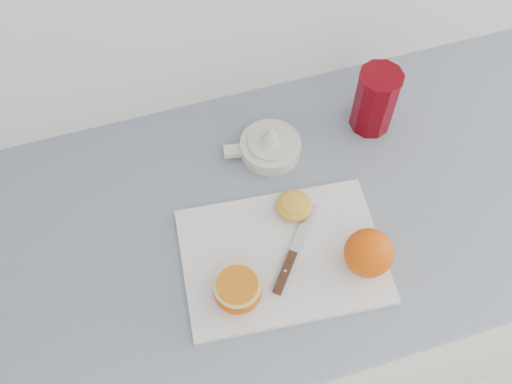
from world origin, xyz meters
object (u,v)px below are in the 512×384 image
(counter, at_px, (315,283))
(red_tumbler, at_px, (375,102))
(cutting_board, at_px, (282,256))
(citrus_juicer, at_px, (270,145))
(half_orange, at_px, (238,290))

(counter, bearing_deg, red_tumbler, 46.91)
(red_tumbler, bearing_deg, cutting_board, -138.86)
(cutting_board, xyz_separation_m, citrus_juicer, (0.05, 0.23, 0.02))
(cutting_board, distance_m, citrus_juicer, 0.23)
(half_orange, bearing_deg, citrus_juicer, 62.17)
(counter, bearing_deg, half_orange, -148.26)
(half_orange, height_order, citrus_juicer, citrus_juicer)
(cutting_board, distance_m, half_orange, 0.11)
(citrus_juicer, bearing_deg, red_tumbler, 2.14)
(counter, height_order, red_tumbler, red_tumbler)
(half_orange, distance_m, red_tumbler, 0.47)
(cutting_board, relative_size, half_orange, 4.30)
(counter, relative_size, citrus_juicer, 16.40)
(counter, relative_size, cutting_board, 7.11)
(citrus_juicer, xyz_separation_m, red_tumbler, (0.22, 0.01, 0.04))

